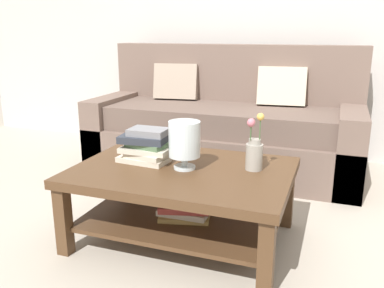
# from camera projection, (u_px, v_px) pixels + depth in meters

# --- Properties ---
(ground_plane) EXTENTS (10.00, 10.00, 0.00)m
(ground_plane) POSITION_uv_depth(u_px,v_px,m) (200.00, 214.00, 2.69)
(ground_plane) COLOR #ADA393
(back_wall) EXTENTS (6.40, 0.12, 2.70)m
(back_wall) POSITION_uv_depth(u_px,v_px,m) (257.00, 12.00, 3.83)
(back_wall) COLOR #BCB7B2
(back_wall) RESTS_ON ground
(couch) EXTENTS (2.27, 0.90, 1.06)m
(couch) POSITION_uv_depth(u_px,v_px,m) (224.00, 127.00, 3.55)
(couch) COLOR brown
(couch) RESTS_ON ground
(coffee_table) EXTENTS (1.20, 0.85, 0.43)m
(coffee_table) POSITION_uv_depth(u_px,v_px,m) (183.00, 188.00, 2.29)
(coffee_table) COLOR #4C331E
(coffee_table) RESTS_ON ground
(book_stack_main) EXTENTS (0.31, 0.20, 0.20)m
(book_stack_main) POSITION_uv_depth(u_px,v_px,m) (146.00, 146.00, 2.35)
(book_stack_main) COLOR beige
(book_stack_main) RESTS_ON coffee_table
(glass_hurricane_vase) EXTENTS (0.17, 0.17, 0.27)m
(glass_hurricane_vase) POSITION_uv_depth(u_px,v_px,m) (185.00, 140.00, 2.21)
(glass_hurricane_vase) COLOR silver
(glass_hurricane_vase) RESTS_ON coffee_table
(flower_pitcher) EXTENTS (0.10, 0.10, 0.32)m
(flower_pitcher) POSITION_uv_depth(u_px,v_px,m) (254.00, 151.00, 2.21)
(flower_pitcher) COLOR #9E998E
(flower_pitcher) RESTS_ON coffee_table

